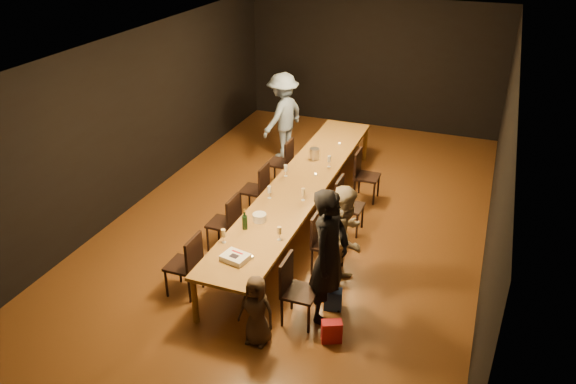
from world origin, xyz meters
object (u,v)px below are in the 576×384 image
(man_blue, at_px, (283,115))
(chair_left_1, at_px, (223,222))
(table, at_px, (301,185))
(champagne_bottle, at_px, (245,219))
(child, at_px, (256,311))
(chair_right_3, at_px, (367,176))
(ice_bucket, at_px, (314,154))
(chair_left_2, at_px, (254,189))
(chair_right_0, at_px, (300,292))
(chair_left_0, at_px, (183,264))
(chair_right_1, at_px, (328,244))
(plate_stack, at_px, (259,217))
(chair_left_3, at_px, (280,162))
(woman_birthday, at_px, (329,257))
(birthday_cake, at_px, (235,257))
(chair_right_2, at_px, (350,206))
(woman_tan, at_px, (345,237))

(man_blue, bearing_deg, chair_left_1, 22.71)
(table, height_order, champagne_bottle, champagne_bottle)
(child, bearing_deg, table, 101.52)
(chair_right_3, relative_size, ice_bucket, 4.71)
(chair_left_2, bearing_deg, chair_right_0, -144.69)
(chair_left_0, bearing_deg, chair_right_1, -54.78)
(ice_bucket, bearing_deg, plate_stack, -91.18)
(table, distance_m, chair_left_3, 1.49)
(chair_left_3, bearing_deg, table, -144.69)
(chair_right_0, height_order, chair_left_2, same)
(woman_birthday, xyz_separation_m, plate_stack, (-1.29, 0.77, -0.12))
(ice_bucket, bearing_deg, birthday_cake, -89.10)
(chair_left_0, bearing_deg, woman_birthday, -83.42)
(chair_left_0, bearing_deg, chair_right_3, -25.28)
(chair_right_0, bearing_deg, chair_right_1, 180.00)
(chair_right_2, height_order, birthday_cake, chair_right_2)
(chair_right_1, bearing_deg, woman_tan, 54.93)
(chair_right_0, xyz_separation_m, child, (-0.36, -0.55, 0.01))
(chair_right_1, height_order, child, child)
(champagne_bottle, distance_m, ice_bucket, 2.66)
(chair_right_2, bearing_deg, woman_tan, 12.01)
(chair_right_0, bearing_deg, child, -33.41)
(chair_right_0, relative_size, man_blue, 0.52)
(table, height_order, man_blue, man_blue)
(chair_right_2, relative_size, chair_left_0, 1.00)
(chair_right_1, xyz_separation_m, ice_bucket, (-0.94, 2.18, 0.38))
(chair_left_2, distance_m, woman_tan, 2.47)
(chair_right_2, relative_size, child, 0.98)
(chair_right_1, distance_m, plate_stack, 1.06)
(chair_right_2, xyz_separation_m, ice_bucket, (-0.94, 0.98, 0.38))
(man_blue, bearing_deg, birthday_cake, 30.17)
(woman_birthday, relative_size, plate_stack, 9.16)
(child, height_order, champagne_bottle, champagne_bottle)
(chair_left_0, relative_size, woman_tan, 0.60)
(chair_right_0, height_order, chair_right_2, same)
(chair_right_3, bearing_deg, birthday_cake, -13.73)
(birthday_cake, xyz_separation_m, ice_bucket, (-0.05, 3.40, 0.06))
(chair_right_0, xyz_separation_m, chair_left_2, (-1.70, 2.40, 0.00))
(man_blue, xyz_separation_m, champagne_bottle, (1.06, -4.20, 0.01))
(plate_stack, bearing_deg, woman_birthday, -30.98)
(chair_right_3, distance_m, chair_left_2, 2.08)
(woman_tan, bearing_deg, chair_right_2, 22.83)
(chair_right_0, xyz_separation_m, chair_right_3, (0.00, 3.60, 0.00))
(chair_right_2, distance_m, birthday_cake, 2.60)
(chair_right_0, height_order, plate_stack, chair_right_0)
(chair_right_0, relative_size, plate_stack, 4.60)
(chair_left_1, bearing_deg, champagne_bottle, -127.89)
(chair_left_3, height_order, champagne_bottle, champagne_bottle)
(chair_right_2, bearing_deg, child, -7.02)
(chair_left_2, xyz_separation_m, woman_tan, (2.00, -1.41, 0.30))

